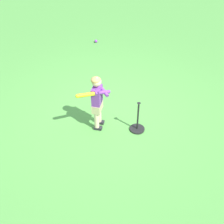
# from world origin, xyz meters

# --- Properties ---
(ground_plane) EXTENTS (40.00, 40.00, 0.00)m
(ground_plane) POSITION_xyz_m (0.00, 0.00, 0.00)
(ground_plane) COLOR #519942
(child_batter) EXTENTS (0.56, 0.43, 1.08)m
(child_batter) POSITION_xyz_m (0.48, 0.02, 0.65)
(child_batter) COLOR #232328
(child_batter) RESTS_ON ground
(play_ball_near_batter) EXTENTS (0.08, 0.08, 0.08)m
(play_ball_near_batter) POSITION_xyz_m (-2.60, -1.85, 0.04)
(play_ball_near_batter) COLOR purple
(play_ball_near_batter) RESTS_ON ground
(batting_tee) EXTENTS (0.28, 0.28, 0.62)m
(batting_tee) POSITION_xyz_m (0.21, 0.71, 0.10)
(batting_tee) COLOR black
(batting_tee) RESTS_ON ground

